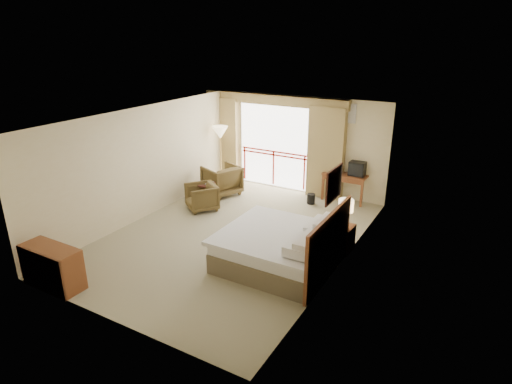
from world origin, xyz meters
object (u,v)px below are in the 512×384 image
Objects in this scene: armchair_far at (222,194)px; dresser at (52,267)px; tv at (357,169)px; armchair_near at (202,209)px; desk at (346,179)px; nightstand at (343,238)px; bed at (281,247)px; floor_lamp at (220,135)px; wastebasket at (311,199)px; side_table at (206,190)px; table_lamp at (346,206)px.

dresser reaches higher than armchair_far.
tv is 0.55× the size of armchair_near.
nightstand is at bearing -68.15° from desk.
bed reaches higher than armchair_far.
bed is 1.19× the size of floor_lamp.
tv is 4.00m from floor_lamp.
dresser is (-3.14, -6.71, -0.21)m from desk.
wastebasket is 0.49× the size of side_table.
bed is at bearing -92.57° from tv.
bed is 7.83× the size of wastebasket.
table_lamp is 0.60× the size of armchair_far.
tv is at bearing 65.48° from dresser.
tv is 1.52× the size of wastebasket.
floor_lamp is at bearing 137.68° from bed.
armchair_far is 1.21m from armchair_near.
armchair_near is (-2.29, -1.76, -0.14)m from wastebasket.
nightstand is at bearing -90.00° from table_lamp.
tv is 0.45× the size of armchair_far.
table_lamp is at bearing 32.77° from armchair_near.
nightstand is 0.71m from table_lamp.
desk is at bearing 108.00° from table_lamp.
armchair_near is at bearing 177.29° from nightstand.
tv is at bearing 73.80° from armchair_near.
desk is 3.47m from armchair_far.
wastebasket is at bearing 74.75° from armchair_near.
bed is at bearing -123.60° from nightstand.
tv reaches higher than bed.
nightstand is 1.36× the size of tv.
table_lamp is (0.00, 0.05, 0.71)m from nightstand.
desk is 2.10× the size of side_table.
wastebasket is at bearing 129.50° from nightstand.
tv is (-0.61, 2.74, -0.04)m from table_lamp.
armchair_far is at bearing 93.06° from dresser.
armchair_near is at bearing -71.07° from floor_lamp.
desk is at bearing 170.12° from tv.
tv reaches higher than armchair_far.
wastebasket is (-0.69, -0.73, -0.46)m from desk.
dresser reaches higher than desk.
side_table is at bearing 92.70° from dresser.
nightstand is 4.11m from side_table.
floor_lamp is at bearing 154.80° from table_lamp.
wastebasket is (-1.60, 2.11, -0.14)m from nightstand.
armchair_near is 0.65× the size of dresser.
bed is at bearing -31.04° from side_table.
side_table is at bearing -71.54° from floor_lamp.
wastebasket is at bearing 70.52° from dresser.
desk is 3.93m from armchair_near.
floor_lamp is at bearing -165.30° from desk.
floor_lamp is at bearing 156.75° from nightstand.
side_table reaches higher than armchair_far.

